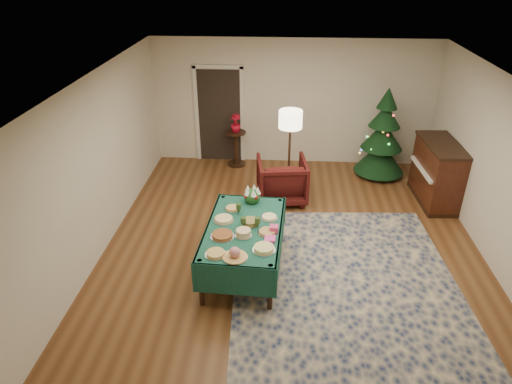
# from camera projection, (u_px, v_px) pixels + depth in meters

# --- Properties ---
(room_shell) EXTENTS (7.00, 7.00, 7.00)m
(room_shell) POSITION_uv_depth(u_px,v_px,m) (295.00, 174.00, 6.68)
(room_shell) COLOR #593319
(room_shell) RESTS_ON ground
(doorway) EXTENTS (1.08, 0.04, 2.16)m
(doorway) POSITION_uv_depth(u_px,v_px,m) (219.00, 113.00, 9.96)
(doorway) COLOR black
(doorway) RESTS_ON ground
(rug) EXTENTS (3.42, 4.36, 0.02)m
(rug) POSITION_uv_depth(u_px,v_px,m) (347.00, 289.00, 6.47)
(rug) COLOR #13214A
(rug) RESTS_ON ground
(buffet_table) EXTENTS (1.20, 1.94, 0.74)m
(buffet_table) POSITION_uv_depth(u_px,v_px,m) (244.00, 235.00, 6.63)
(buffet_table) COLOR black
(buffet_table) RESTS_ON ground
(platter_0) EXTENTS (0.28, 0.28, 0.05)m
(platter_0) POSITION_uv_depth(u_px,v_px,m) (216.00, 254.00, 5.95)
(platter_0) COLOR silver
(platter_0) RESTS_ON buffet_table
(platter_1) EXTENTS (0.34, 0.34, 0.16)m
(platter_1) POSITION_uv_depth(u_px,v_px,m) (235.00, 254.00, 5.88)
(platter_1) COLOR silver
(platter_1) RESTS_ON buffet_table
(platter_2) EXTENTS (0.31, 0.31, 0.06)m
(platter_2) POSITION_uv_depth(u_px,v_px,m) (264.00, 248.00, 6.04)
(platter_2) COLOR silver
(platter_2) RESTS_ON buffet_table
(platter_3) EXTENTS (0.34, 0.34, 0.05)m
(platter_3) POSITION_uv_depth(u_px,v_px,m) (222.00, 235.00, 6.33)
(platter_3) COLOR silver
(platter_3) RESTS_ON buffet_table
(platter_4) EXTENTS (0.24, 0.24, 0.10)m
(platter_4) POSITION_uv_depth(u_px,v_px,m) (243.00, 233.00, 6.34)
(platter_4) COLOR silver
(platter_4) RESTS_ON buffet_table
(platter_5) EXTENTS (0.27, 0.27, 0.04)m
(platter_5) POSITION_uv_depth(u_px,v_px,m) (267.00, 232.00, 6.41)
(platter_5) COLOR silver
(platter_5) RESTS_ON buffet_table
(platter_6) EXTENTS (0.31, 0.31, 0.05)m
(platter_6) POSITION_uv_depth(u_px,v_px,m) (224.00, 219.00, 6.70)
(platter_6) COLOR silver
(platter_6) RESTS_ON buffet_table
(platter_7) EXTENTS (0.27, 0.27, 0.07)m
(platter_7) POSITION_uv_depth(u_px,v_px,m) (250.00, 222.00, 6.62)
(platter_7) COLOR silver
(platter_7) RESTS_ON buffet_table
(platter_8) EXTENTS (0.25, 0.25, 0.04)m
(platter_8) POSITION_uv_depth(u_px,v_px,m) (269.00, 217.00, 6.76)
(platter_8) COLOR silver
(platter_8) RESTS_ON buffet_table
(platter_9) EXTENTS (0.24, 0.24, 0.04)m
(platter_9) POSITION_uv_depth(u_px,v_px,m) (233.00, 208.00, 6.99)
(platter_9) COLOR silver
(platter_9) RESTS_ON buffet_table
(goblet_0) EXTENTS (0.08, 0.08, 0.17)m
(goblet_0) POSITION_uv_depth(u_px,v_px,m) (239.00, 209.00, 6.84)
(goblet_0) COLOR #2D471E
(goblet_0) RESTS_ON buffet_table
(goblet_1) EXTENTS (0.08, 0.08, 0.17)m
(goblet_1) POSITION_uv_depth(u_px,v_px,m) (257.00, 223.00, 6.49)
(goblet_1) COLOR #2D471E
(goblet_1) RESTS_ON buffet_table
(goblet_2) EXTENTS (0.08, 0.08, 0.17)m
(goblet_2) POSITION_uv_depth(u_px,v_px,m) (243.00, 222.00, 6.50)
(goblet_2) COLOR #2D471E
(goblet_2) RESTS_ON buffet_table
(napkin_stack) EXTENTS (0.15, 0.15, 0.04)m
(napkin_stack) POSITION_uv_depth(u_px,v_px,m) (270.00, 239.00, 6.26)
(napkin_stack) COLOR #F644A2
(napkin_stack) RESTS_ON buffet_table
(gift_box) EXTENTS (0.12, 0.12, 0.10)m
(gift_box) POSITION_uv_depth(u_px,v_px,m) (274.00, 229.00, 6.43)
(gift_box) COLOR #E33F78
(gift_box) RESTS_ON buffet_table
(centerpiece) EXTENTS (0.26, 0.27, 0.30)m
(centerpiece) POSITION_uv_depth(u_px,v_px,m) (252.00, 195.00, 7.14)
(centerpiece) COLOR #1E4C1E
(centerpiece) RESTS_ON buffet_table
(armchair) EXTENTS (1.00, 0.95, 0.92)m
(armchair) POSITION_uv_depth(u_px,v_px,m) (282.00, 178.00, 8.58)
(armchair) COLOR #410F0D
(armchair) RESTS_ON ground
(floor_lamp) EXTENTS (0.42, 0.42, 1.75)m
(floor_lamp) POSITION_uv_depth(u_px,v_px,m) (290.00, 125.00, 8.16)
(floor_lamp) COLOR #A57F3F
(floor_lamp) RESTS_ON ground
(side_table) EXTENTS (0.44, 0.44, 0.78)m
(side_table) POSITION_uv_depth(u_px,v_px,m) (236.00, 149.00, 10.03)
(side_table) COLOR black
(side_table) RESTS_ON ground
(potted_plant) EXTENTS (0.22, 0.39, 0.22)m
(potted_plant) POSITION_uv_depth(u_px,v_px,m) (236.00, 127.00, 9.78)
(potted_plant) COLOR #AF0C22
(potted_plant) RESTS_ON side_table
(christmas_tree) EXTENTS (1.14, 1.14, 1.89)m
(christmas_tree) POSITION_uv_depth(u_px,v_px,m) (383.00, 137.00, 9.36)
(christmas_tree) COLOR black
(christmas_tree) RESTS_ON ground
(piano) EXTENTS (0.71, 1.39, 1.17)m
(piano) POSITION_uv_depth(u_px,v_px,m) (437.00, 173.00, 8.49)
(piano) COLOR black
(piano) RESTS_ON ground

